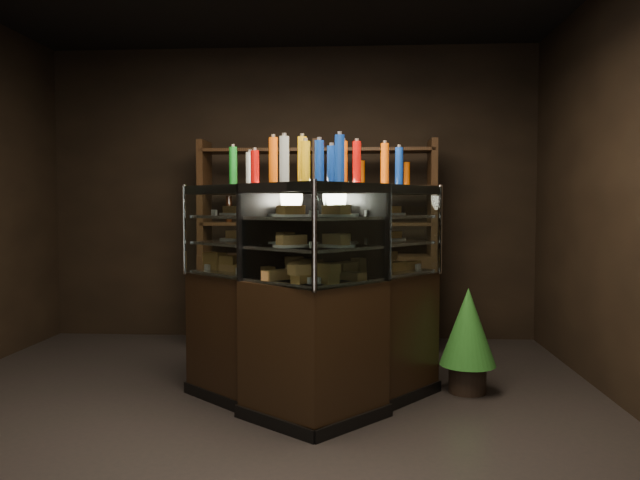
# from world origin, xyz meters

# --- Properties ---
(ground) EXTENTS (5.00, 5.00, 0.00)m
(ground) POSITION_xyz_m (0.00, 0.00, 0.00)
(ground) COLOR black
(ground) RESTS_ON ground
(room_shell) EXTENTS (5.02, 5.02, 3.01)m
(room_shell) POSITION_xyz_m (0.00, 0.00, 1.94)
(room_shell) COLOR black
(room_shell) RESTS_ON ground
(display_case) EXTENTS (1.90, 1.53, 1.53)m
(display_case) POSITION_xyz_m (0.40, 0.30, 0.51)
(display_case) COLOR black
(display_case) RESTS_ON ground
(food_display) EXTENTS (1.45, 1.09, 0.47)m
(food_display) POSITION_xyz_m (0.40, 0.29, 1.12)
(food_display) COLOR gold
(food_display) RESTS_ON display_case
(bottles_top) EXTENTS (1.27, 0.95, 0.30)m
(bottles_top) POSITION_xyz_m (0.40, 0.30, 1.66)
(bottles_top) COLOR #0F38B2
(bottles_top) RESTS_ON display_case
(potted_conifer) EXTENTS (0.41, 0.41, 0.88)m
(potted_conifer) POSITION_xyz_m (1.51, 0.63, 0.50)
(potted_conifer) COLOR black
(potted_conifer) RESTS_ON ground
(back_shelving) EXTENTS (2.26, 0.42, 2.00)m
(back_shelving) POSITION_xyz_m (0.30, 2.05, 0.61)
(back_shelving) COLOR black
(back_shelving) RESTS_ON ground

